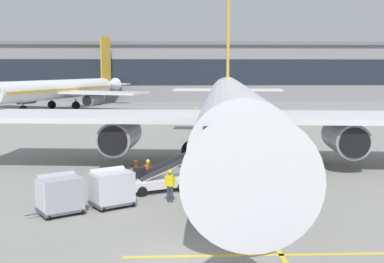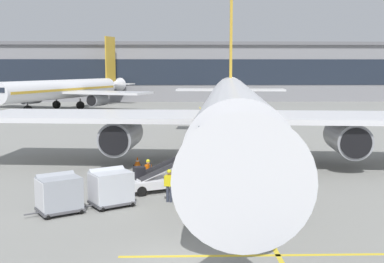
{
  "view_description": "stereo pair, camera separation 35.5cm",
  "coord_description": "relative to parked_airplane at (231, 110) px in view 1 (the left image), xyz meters",
  "views": [
    {
      "loc": [
        -0.41,
        -16.55,
        6.92
      ],
      "look_at": [
        0.65,
        11.09,
        3.33
      ],
      "focal_mm": 45.11,
      "sensor_mm": 36.0,
      "label": 1
    },
    {
      "loc": [
        -0.06,
        -16.56,
        6.92
      ],
      "look_at": [
        0.65,
        11.09,
        3.33
      ],
      "focal_mm": 45.11,
      "sensor_mm": 36.0,
      "label": 2
    }
  ],
  "objects": [
    {
      "name": "baggage_cart_lead",
      "position": [
        -7.29,
        -10.37,
        -2.98
      ],
      "size": [
        2.73,
        2.42,
        1.91
      ],
      "color": "#515156",
      "rests_on": "ground"
    },
    {
      "name": "distant_airplane",
      "position": [
        -23.42,
        49.07,
        -0.57
      ],
      "size": [
        30.57,
        37.48,
        13.35
      ],
      "color": "white",
      "rests_on": "ground"
    },
    {
      "name": "ground_crew_by_carts",
      "position": [
        -5.62,
        -6.87,
        -2.99
      ],
      "size": [
        0.39,
        0.52,
        1.74
      ],
      "color": "#514C42",
      "rests_on": "ground"
    },
    {
      "name": "parked_airplane",
      "position": [
        0.0,
        0.0,
        0.0
      ],
      "size": [
        36.66,
        46.46,
        15.78
      ],
      "color": "white",
      "rests_on": "ground"
    },
    {
      "name": "safety_cone_wingtip",
      "position": [
        -6.61,
        -4.79,
        -3.6
      ],
      "size": [
        0.7,
        0.7,
        0.79
      ],
      "color": "black",
      "rests_on": "ground"
    },
    {
      "name": "terminal_building",
      "position": [
        -0.08,
        78.38,
        2.28
      ],
      "size": [
        127.2,
        21.86,
        12.64
      ],
      "color": "gray",
      "rests_on": "ground"
    },
    {
      "name": "ground_crew_marshaller",
      "position": [
        -4.34,
        -9.73,
        -2.99
      ],
      "size": [
        0.55,
        0.34,
        1.74
      ],
      "color": "#333847",
      "rests_on": "ground"
    },
    {
      "name": "baggage_cart_second",
      "position": [
        -9.62,
        -11.55,
        -2.98
      ],
      "size": [
        2.73,
        2.42,
        1.91
      ],
      "color": "#515156",
      "rests_on": "ground"
    },
    {
      "name": "ground_plane",
      "position": [
        -3.72,
        -17.76,
        -3.98
      ],
      "size": [
        600.0,
        600.0,
        0.0
      ],
      "primitive_type": "plane",
      "color": "gray"
    },
    {
      "name": "apron_guidance_line_stop_bar",
      "position": [
        -0.08,
        -17.14,
        -3.98
      ],
      "size": [
        12.0,
        0.2,
        0.01
      ],
      "color": "yellow",
      "rests_on": "ground"
    },
    {
      "name": "apron_guidance_line_lead_in",
      "position": [
        -0.12,
        -0.83,
        -3.98
      ],
      "size": [
        0.2,
        110.0,
        0.01
      ],
      "color": "yellow",
      "rests_on": "ground"
    },
    {
      "name": "belt_loader",
      "position": [
        -4.84,
        -7.26,
        -3.18
      ],
      "size": [
        5.51,
        3.34,
        2.6
      ],
      "color": "silver",
      "rests_on": "ground"
    },
    {
      "name": "ground_crew_by_loader",
      "position": [
        -8.17,
        -9.87,
        -2.99
      ],
      "size": [
        0.36,
        0.54,
        1.74
      ],
      "color": "#333847",
      "rests_on": "ground"
    },
    {
      "name": "safety_cone_engine_keepout",
      "position": [
        -6.82,
        -0.26,
        -3.65
      ],
      "size": [
        0.6,
        0.6,
        0.68
      ],
      "color": "black",
      "rests_on": "ground"
    }
  ]
}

